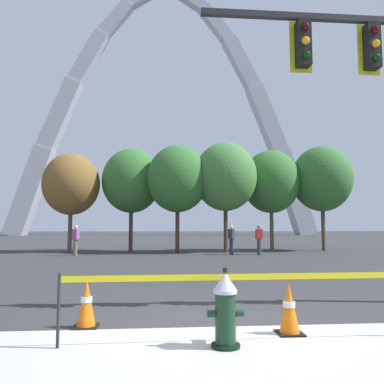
# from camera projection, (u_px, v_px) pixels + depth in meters

# --- Properties ---
(ground_plane) EXTENTS (240.00, 240.00, 0.00)m
(ground_plane) POSITION_uv_depth(u_px,v_px,m) (222.00, 326.00, 5.81)
(ground_plane) COLOR #333335
(fire_hydrant) EXTENTS (0.46, 0.48, 0.99)m
(fire_hydrant) POSITION_uv_depth(u_px,v_px,m) (225.00, 310.00, 4.83)
(fire_hydrant) COLOR black
(fire_hydrant) RESTS_ON ground
(caution_tape_barrier) EXTENTS (4.93, 0.13, 0.93)m
(caution_tape_barrier) POSITION_uv_depth(u_px,v_px,m) (250.00, 293.00, 5.04)
(caution_tape_barrier) COLOR #232326
(caution_tape_barrier) RESTS_ON ground
(traffic_cone_by_hydrant) EXTENTS (0.36, 0.36, 0.73)m
(traffic_cone_by_hydrant) POSITION_uv_depth(u_px,v_px,m) (289.00, 308.00, 5.41)
(traffic_cone_by_hydrant) COLOR black
(traffic_cone_by_hydrant) RESTS_ON ground
(traffic_cone_mid_sidewalk) EXTENTS (0.36, 0.36, 0.73)m
(traffic_cone_mid_sidewalk) POSITION_uv_depth(u_px,v_px,m) (86.00, 303.00, 5.77)
(traffic_cone_mid_sidewalk) COLOR black
(traffic_cone_mid_sidewalk) RESTS_ON ground
(monument_arch) EXTENTS (54.09, 3.15, 46.33)m
(monument_arch) POSITION_uv_depth(u_px,v_px,m) (166.00, 122.00, 68.83)
(monument_arch) COLOR #B2B5BC
(monument_arch) RESTS_ON ground
(tree_far_left) EXTENTS (3.39, 3.39, 5.94)m
(tree_far_left) POSITION_uv_depth(u_px,v_px,m) (71.00, 184.00, 23.13)
(tree_far_left) COLOR brown
(tree_far_left) RESTS_ON ground
(tree_left_mid) EXTENTS (3.62, 3.62, 6.34)m
(tree_left_mid) POSITION_uv_depth(u_px,v_px,m) (131.00, 181.00, 23.81)
(tree_left_mid) COLOR #473323
(tree_left_mid) RESTS_ON ground
(tree_center_left) EXTENTS (3.61, 3.61, 6.32)m
(tree_center_left) POSITION_uv_depth(u_px,v_px,m) (178.00, 179.00, 22.69)
(tree_center_left) COLOR #473323
(tree_center_left) RESTS_ON ground
(tree_center_right) EXTENTS (3.74, 3.74, 6.55)m
(tree_center_right) POSITION_uv_depth(u_px,v_px,m) (225.00, 177.00, 22.90)
(tree_center_right) COLOR #473323
(tree_center_right) RESTS_ON ground
(tree_right_mid) EXTENTS (3.64, 3.64, 6.37)m
(tree_right_mid) POSITION_uv_depth(u_px,v_px,m) (271.00, 182.00, 24.44)
(tree_right_mid) COLOR brown
(tree_right_mid) RESTS_ON ground
(tree_far_right) EXTENTS (3.81, 3.81, 6.66)m
(tree_far_right) POSITION_uv_depth(u_px,v_px,m) (322.00, 179.00, 24.49)
(tree_far_right) COLOR brown
(tree_far_right) RESTS_ON ground
(pedestrian_walking_left) EXTENTS (0.39, 0.36, 1.59)m
(pedestrian_walking_left) POSITION_uv_depth(u_px,v_px,m) (76.00, 240.00, 19.88)
(pedestrian_walking_left) COLOR brown
(pedestrian_walking_left) RESTS_ON ground
(pedestrian_standing_center) EXTENTS (0.36, 0.39, 1.59)m
(pedestrian_standing_center) POSITION_uv_depth(u_px,v_px,m) (231.00, 239.00, 20.75)
(pedestrian_standing_center) COLOR #232847
(pedestrian_standing_center) RESTS_ON ground
(pedestrian_walking_right) EXTENTS (0.36, 0.23, 1.59)m
(pedestrian_walking_right) POSITION_uv_depth(u_px,v_px,m) (259.00, 240.00, 20.62)
(pedestrian_walking_right) COLOR #38383D
(pedestrian_walking_right) RESTS_ON ground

